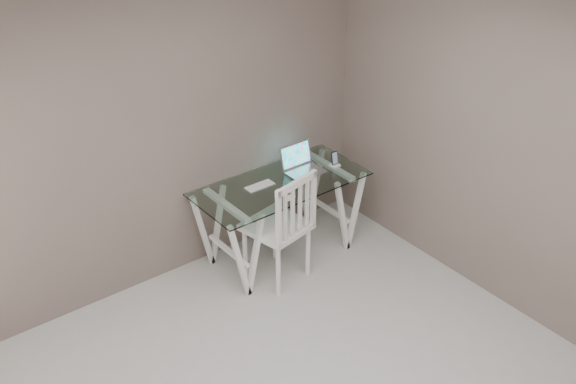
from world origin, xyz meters
The scene contains 7 objects.
room centered at (-0.06, 0.02, 1.72)m, with size 4.50×4.52×2.71m.
desk centered at (0.95, 1.85, 0.38)m, with size 1.50×0.70×0.75m.
chair centered at (0.75, 1.55, 0.56)m, with size 0.55×0.55×1.02m.
laptop centered at (1.23, 1.92, 0.80)m, with size 0.32×0.28×0.23m.
keyboard centered at (0.77, 1.91, 0.75)m, with size 0.27×0.12×0.01m, color silver.
mouse centered at (0.83, 1.58, 0.77)m, with size 0.12×0.07×0.04m, color white.
phone_dock centered at (1.51, 1.80, 0.78)m, with size 0.07×0.07×0.14m.
Camera 1 is at (-2.26, -2.40, 3.78)m, focal length 45.00 mm.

